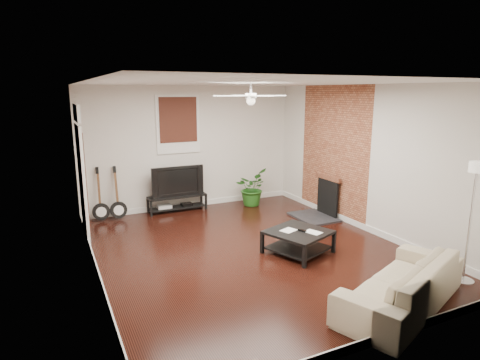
% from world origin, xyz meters
% --- Properties ---
extents(room, '(5.01, 6.01, 2.81)m').
position_xyz_m(room, '(0.00, 0.00, 1.40)').
color(room, black).
rests_on(room, ground).
extents(brick_accent, '(0.02, 2.20, 2.80)m').
position_xyz_m(brick_accent, '(2.49, 1.00, 1.40)').
color(brick_accent, brown).
rests_on(brick_accent, floor).
extents(fireplace, '(0.80, 1.10, 0.92)m').
position_xyz_m(fireplace, '(2.20, 1.00, 0.46)').
color(fireplace, black).
rests_on(fireplace, floor).
extents(window_back, '(1.00, 0.06, 1.30)m').
position_xyz_m(window_back, '(-0.30, 2.97, 1.95)').
color(window_back, '#36180E').
rests_on(window_back, wall_back).
extents(door_left, '(0.08, 1.00, 2.50)m').
position_xyz_m(door_left, '(-2.46, 1.90, 1.25)').
color(door_left, white).
rests_on(door_left, wall_left).
extents(tv_stand, '(1.32, 0.35, 0.37)m').
position_xyz_m(tv_stand, '(-0.44, 2.78, 0.18)').
color(tv_stand, black).
rests_on(tv_stand, floor).
extents(tv, '(1.18, 0.15, 0.68)m').
position_xyz_m(tv, '(-0.44, 2.80, 0.71)').
color(tv, black).
rests_on(tv, tv_stand).
extents(coffee_table, '(1.17, 1.17, 0.38)m').
position_xyz_m(coffee_table, '(0.67, -0.47, 0.19)').
color(coffee_table, black).
rests_on(coffee_table, floor).
extents(sofa, '(2.31, 1.56, 0.63)m').
position_xyz_m(sofa, '(0.86, -2.50, 0.31)').
color(sofa, '#C4A993').
rests_on(sofa, floor).
extents(floor_lamp, '(0.37, 0.37, 1.75)m').
position_xyz_m(floor_lamp, '(2.20, -2.40, 0.88)').
color(floor_lamp, silver).
rests_on(floor_lamp, floor).
extents(potted_plant, '(1.01, 1.02, 0.86)m').
position_xyz_m(potted_plant, '(1.31, 2.51, 0.43)').
color(potted_plant, '#225E1B').
rests_on(potted_plant, floor).
extents(guitar_left, '(0.39, 0.29, 1.15)m').
position_xyz_m(guitar_left, '(-2.10, 2.75, 0.58)').
color(guitar_left, black).
rests_on(guitar_left, floor).
extents(guitar_right, '(0.36, 0.26, 1.15)m').
position_xyz_m(guitar_right, '(-1.75, 2.72, 0.58)').
color(guitar_right, black).
rests_on(guitar_right, floor).
extents(ceiling_fan, '(1.24, 1.24, 0.32)m').
position_xyz_m(ceiling_fan, '(0.00, 0.00, 2.60)').
color(ceiling_fan, white).
rests_on(ceiling_fan, ceiling).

